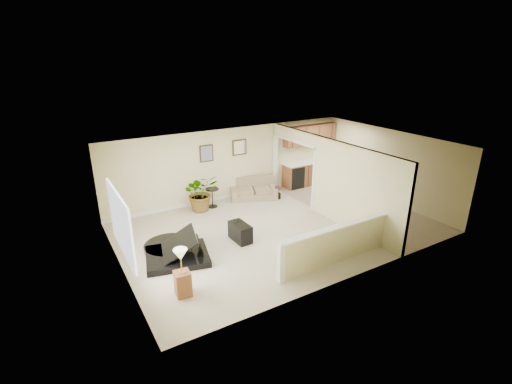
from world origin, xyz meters
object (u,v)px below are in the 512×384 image
piano_bench (240,232)px  small_plant (277,193)px  lamp_stand (182,276)px  loveseat (253,188)px  accent_table (212,195)px  palm_plant (201,193)px  piano (172,236)px

piano_bench → small_plant: size_ratio=1.57×
small_plant → lamp_stand: size_ratio=0.43×
small_plant → lamp_stand: lamp_stand is taller
piano_bench → loveseat: (1.97, 2.69, 0.10)m
small_plant → accent_table: bearing=168.1°
piano_bench → small_plant: (2.65, 2.10, -0.05)m
loveseat → small_plant: bearing=-19.8°
piano_bench → lamp_stand: lamp_stand is taller
piano_bench → palm_plant: size_ratio=0.61×
accent_table → small_plant: 2.37m
small_plant → palm_plant: bearing=171.1°
accent_table → piano: bearing=-131.5°
piano → small_plant: 4.99m
loveseat → accent_table: (-1.63, -0.11, 0.07)m
palm_plant → accent_table: bearing=7.7°
small_plant → loveseat: bearing=138.9°
loveseat → accent_table: loveseat is taller
piano → loveseat: (3.85, 2.63, -0.25)m
piano → lamp_stand: piano is taller
loveseat → palm_plant: palm_plant is taller
accent_table → lamp_stand: 4.87m
palm_plant → piano: bearing=-126.2°
piano → accent_table: bearing=62.3°
palm_plant → small_plant: palm_plant is taller
piano_bench → accent_table: size_ratio=1.15×
palm_plant → small_plant: bearing=-8.9°
palm_plant → small_plant: size_ratio=2.59×
palm_plant → small_plant: 2.79m
piano_bench → accent_table: (0.34, 2.58, 0.17)m
loveseat → palm_plant: 2.07m
accent_table → palm_plant: size_ratio=0.53×
piano_bench → palm_plant: bearing=92.0°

